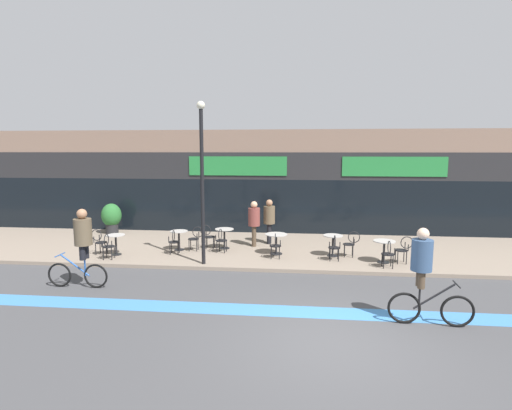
% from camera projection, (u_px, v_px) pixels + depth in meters
% --- Properties ---
extents(ground_plane, '(120.00, 120.00, 0.00)m').
position_uv_depth(ground_plane, '(332.00, 343.00, 7.96)').
color(ground_plane, '#424244').
extents(sidewalk_slab, '(40.00, 5.50, 0.12)m').
position_uv_depth(sidewalk_slab, '(316.00, 250.00, 15.09)').
color(sidewalk_slab, gray).
rests_on(sidewalk_slab, ground).
extents(storefront_facade, '(40.00, 4.06, 4.71)m').
position_uv_depth(storefront_facade, '(312.00, 180.00, 19.42)').
color(storefront_facade, '#7F6656').
rests_on(storefront_facade, ground).
extents(bike_lane_stripe, '(36.00, 0.70, 0.01)m').
position_uv_depth(bike_lane_stripe, '(326.00, 313.00, 9.43)').
color(bike_lane_stripe, '#3D7AB7').
rests_on(bike_lane_stripe, ground).
extents(bistro_table_0, '(0.64, 0.64, 0.73)m').
position_uv_depth(bistro_table_0, '(116.00, 241.00, 14.14)').
color(bistro_table_0, black).
rests_on(bistro_table_0, sidewalk_slab).
extents(bistro_table_1, '(0.66, 0.66, 0.73)m').
position_uv_depth(bistro_table_1, '(179.00, 236.00, 14.81)').
color(bistro_table_1, black).
rests_on(bistro_table_1, sidewalk_slab).
extents(bistro_table_2, '(0.70, 0.70, 0.76)m').
position_uv_depth(bistro_table_2, '(224.00, 234.00, 15.04)').
color(bistro_table_2, black).
rests_on(bistro_table_2, sidewalk_slab).
extents(bistro_table_3, '(0.80, 0.80, 0.73)m').
position_uv_depth(bistro_table_3, '(276.00, 240.00, 14.24)').
color(bistro_table_3, black).
rests_on(bistro_table_3, sidewalk_slab).
extents(bistro_table_4, '(0.69, 0.69, 0.75)m').
position_uv_depth(bistro_table_4, '(333.00, 241.00, 13.97)').
color(bistro_table_4, black).
rests_on(bistro_table_4, sidewalk_slab).
extents(bistro_table_5, '(0.72, 0.72, 0.74)m').
position_uv_depth(bistro_table_5, '(384.00, 247.00, 13.15)').
color(bistro_table_5, black).
rests_on(bistro_table_5, sidewalk_slab).
extents(cafe_chair_0_near, '(0.44, 0.59, 0.90)m').
position_uv_depth(cafe_chair_0_near, '(108.00, 245.00, 13.52)').
color(cafe_chair_0_near, black).
rests_on(cafe_chair_0_near, sidewalk_slab).
extents(cafe_chair_0_side, '(0.59, 0.43, 0.90)m').
position_uv_depth(cafe_chair_0_side, '(99.00, 240.00, 14.21)').
color(cafe_chair_0_side, black).
rests_on(cafe_chair_0_side, sidewalk_slab).
extents(cafe_chair_1_near, '(0.45, 0.60, 0.90)m').
position_uv_depth(cafe_chair_1_near, '(174.00, 240.00, 14.20)').
color(cafe_chair_1_near, black).
rests_on(cafe_chair_1_near, sidewalk_slab).
extents(cafe_chair_1_side, '(0.59, 0.42, 0.90)m').
position_uv_depth(cafe_chair_1_side, '(195.00, 237.00, 14.75)').
color(cafe_chair_1_side, black).
rests_on(cafe_chair_1_side, sidewalk_slab).
extents(cafe_chair_2_near, '(0.44, 0.59, 0.90)m').
position_uv_depth(cafe_chair_2_near, '(221.00, 239.00, 14.43)').
color(cafe_chair_2_near, black).
rests_on(cafe_chair_2_near, sidewalk_slab).
extents(cafe_chair_2_side, '(0.59, 0.44, 0.90)m').
position_uv_depth(cafe_chair_2_side, '(208.00, 235.00, 15.10)').
color(cafe_chair_2_side, black).
rests_on(cafe_chair_2_side, sidewalk_slab).
extents(cafe_chair_3_near, '(0.41, 0.58, 0.90)m').
position_uv_depth(cafe_chair_3_near, '(275.00, 244.00, 13.63)').
color(cafe_chair_3_near, black).
rests_on(cafe_chair_3_near, sidewalk_slab).
extents(cafe_chair_4_near, '(0.40, 0.58, 0.90)m').
position_uv_depth(cafe_chair_4_near, '(334.00, 246.00, 13.36)').
color(cafe_chair_4_near, black).
rests_on(cafe_chair_4_near, sidewalk_slab).
extents(cafe_chair_4_side, '(0.59, 0.43, 0.90)m').
position_uv_depth(cafe_chair_4_side, '(351.00, 242.00, 13.90)').
color(cafe_chair_4_side, black).
rests_on(cafe_chair_4_side, sidewalk_slab).
extents(cafe_chair_5_near, '(0.40, 0.58, 0.90)m').
position_uv_depth(cafe_chair_5_near, '(388.00, 252.00, 12.53)').
color(cafe_chair_5_near, black).
rests_on(cafe_chair_5_near, sidewalk_slab).
extents(cafe_chair_5_side, '(0.58, 0.41, 0.90)m').
position_uv_depth(cafe_chair_5_side, '(404.00, 248.00, 13.09)').
color(cafe_chair_5_side, black).
rests_on(cafe_chair_5_side, sidewalk_slab).
extents(planter_pot, '(0.86, 0.86, 1.35)m').
position_uv_depth(planter_pot, '(111.00, 217.00, 17.77)').
color(planter_pot, '#232326').
rests_on(planter_pot, sidewalk_slab).
extents(lamp_post, '(0.26, 0.26, 5.21)m').
position_uv_depth(lamp_post, '(202.00, 172.00, 12.68)').
color(lamp_post, black).
rests_on(lamp_post, sidewalk_slab).
extents(cyclist_0, '(1.82, 0.52, 2.17)m').
position_uv_depth(cyclist_0, '(424.00, 270.00, 8.63)').
color(cyclist_0, black).
rests_on(cyclist_0, ground).
extents(cyclist_1, '(1.75, 0.49, 2.23)m').
position_uv_depth(cyclist_1, '(82.00, 241.00, 11.00)').
color(cyclist_1, black).
rests_on(cyclist_1, ground).
extents(pedestrian_near_end, '(0.46, 0.46, 1.75)m').
position_uv_depth(pedestrian_near_end, '(254.00, 220.00, 15.38)').
color(pedestrian_near_end, '#4C3D2D').
rests_on(pedestrian_near_end, sidewalk_slab).
extents(pedestrian_far_end, '(0.48, 0.48, 1.77)m').
position_uv_depth(pedestrian_far_end, '(269.00, 217.00, 15.80)').
color(pedestrian_far_end, black).
rests_on(pedestrian_far_end, sidewalk_slab).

